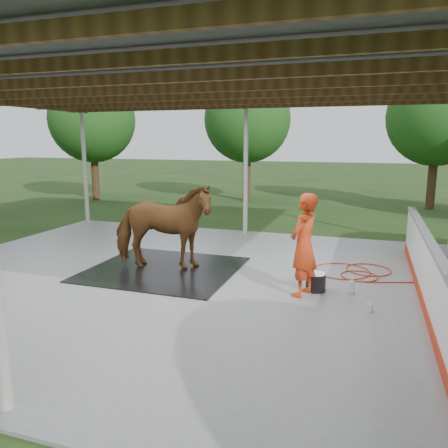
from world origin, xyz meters
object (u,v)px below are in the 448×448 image
(handler, at_px, (304,245))
(dasher_board, at_px, (427,275))
(horse, at_px, (162,227))
(wash_bucket, at_px, (316,282))

(handler, bearing_deg, dasher_board, 114.81)
(dasher_board, distance_m, handler, 2.16)
(horse, distance_m, wash_bucket, 3.47)
(dasher_board, bearing_deg, wash_bucket, 176.78)
(handler, relative_size, wash_bucket, 5.04)
(horse, height_order, wash_bucket, horse)
(horse, distance_m, handler, 3.22)
(horse, relative_size, wash_bucket, 5.93)
(dasher_board, bearing_deg, handler, -174.59)
(horse, height_order, handler, horse)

